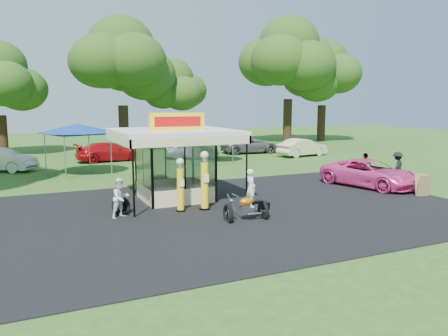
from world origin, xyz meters
The scene contains 24 objects.
ground centered at (0.00, 0.00, 0.00)m, with size 120.00×120.00×0.00m, color #265019.
asphalt_apron centered at (0.00, 2.00, 0.02)m, with size 20.00×14.00×0.04m, color black.
gas_station_kiosk centered at (-2.00, 4.99, 1.78)m, with size 5.40×5.40×4.18m.
gas_pump_left centered at (-2.51, 2.64, 1.11)m, with size 0.43×0.43×2.32m.
gas_pump_right centered at (-1.47, 2.49, 1.24)m, with size 0.48×0.48×2.59m.
motorcycle centered at (-0.50, 0.18, 0.83)m, with size 1.83×0.94×2.14m.
spare_tires centered at (-4.95, 3.12, 0.38)m, with size 0.96×0.87×0.78m.
a_frame_sign centered at (9.42, 0.59, 0.57)m, with size 0.68×0.72×1.12m.
kiosk_car centered at (-2.00, 7.20, 0.48)m, with size 1.13×2.82×0.96m, color yellow.
pink_sedan centered at (8.88, 3.68, 0.76)m, with size 2.52×5.47×1.52m, color #F84398.
spectator_west centered at (-5.03, 2.69, 0.82)m, with size 0.80×0.62×1.64m, color white.
spectator_east_a centered at (11.65, 4.41, 0.88)m, with size 1.14×0.66×1.76m, color black.
spectator_east_b centered at (9.87, 5.13, 0.85)m, with size 1.00×0.41×1.70m, color gray.
bg_car_a centered at (-10.07, 18.46, 0.79)m, with size 1.66×4.77×1.57m, color silver.
bg_car_b centered at (-2.36, 20.81, 0.76)m, with size 2.13×5.25×1.52m, color #B70E11.
bg_car_c centered at (4.30, 19.69, 0.77)m, with size 1.83×4.54×1.55m, color silver.
bg_car_d centered at (10.65, 21.34, 0.75)m, with size 2.50×5.43×1.51m, color #59585B.
bg_car_e centered at (13.70, 17.22, 0.78)m, with size 1.65×4.72×1.56m, color beige.
tent_west centered at (-5.35, 14.98, 2.98)m, with size 4.72×4.72×3.30m.
tent_east centered at (5.38, 17.21, 2.43)m, with size 3.83×3.83×2.68m.
oak_far_c centered at (0.29, 27.86, 7.95)m, with size 10.63×10.63×12.53m.
oak_far_d centered at (5.95, 29.97, 5.78)m, with size 7.62×7.62×9.07m.
oak_far_e centered at (19.89, 29.41, 9.09)m, with size 11.96×11.96×14.24m.
oak_far_f centered at (24.73, 29.32, 7.70)m, with size 9.96×9.96×12.00m.
Camera 1 is at (-8.34, -14.71, 4.59)m, focal length 35.00 mm.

